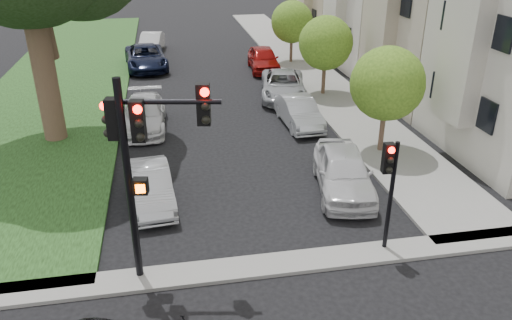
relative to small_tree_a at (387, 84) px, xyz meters
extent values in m
plane|color=black|center=(-6.20, -9.03, -3.05)|extent=(140.00, 140.00, 0.00)
cube|color=black|center=(-15.20, 14.97, -2.99)|extent=(8.00, 44.00, 0.12)
cube|color=gray|center=(0.55, 14.97, -2.99)|extent=(3.50, 44.00, 0.12)
cube|color=gray|center=(-6.20, -7.03, -2.99)|extent=(60.00, 1.00, 0.12)
cube|color=#A19B85|center=(2.45, -1.03, 1.45)|extent=(0.70, 2.20, 5.50)
cube|color=black|center=(2.75, -1.03, 2.45)|extent=(0.08, 3.60, 6.00)
cube|color=#84725D|center=(6.30, 6.47, 1.95)|extent=(7.00, 7.40, 10.00)
cube|color=#84725D|center=(2.45, 6.47, 1.45)|extent=(0.70, 2.20, 5.50)
cube|color=gray|center=(2.45, 13.97, 1.45)|extent=(0.70, 2.20, 5.50)
cylinder|color=brown|center=(-14.01, 3.97, 0.49)|extent=(0.97, 0.97, 7.07)
cylinder|color=brown|center=(0.00, 0.00, -1.96)|extent=(0.22, 0.22, 2.18)
sphere|color=#38641B|center=(0.00, 0.00, 0.01)|extent=(3.06, 3.06, 3.06)
cylinder|color=brown|center=(0.00, 8.18, -1.97)|extent=(0.22, 0.22, 2.15)
sphere|color=#38641B|center=(0.00, 8.18, -0.04)|extent=(3.01, 3.01, 3.01)
cylinder|color=brown|center=(0.00, 15.78, -2.02)|extent=(0.21, 0.21, 2.07)
sphere|color=#38641B|center=(0.00, 15.78, -0.16)|extent=(2.89, 2.89, 2.89)
cylinder|color=black|center=(-10.00, -6.83, -0.19)|extent=(0.23, 0.23, 5.72)
cylinder|color=black|center=(-8.79, -6.83, 2.01)|extent=(2.40, 0.56, 0.13)
cube|color=black|center=(-9.62, -6.83, 1.57)|extent=(0.38, 0.34, 1.04)
cube|color=black|center=(-8.02, -6.83, 1.90)|extent=(0.38, 0.34, 1.04)
cube|color=black|center=(-10.22, -6.55, 1.57)|extent=(0.34, 0.38, 1.04)
sphere|color=#FF0C05|center=(-9.62, -6.99, 1.92)|extent=(0.22, 0.22, 0.22)
sphere|color=black|center=(-9.62, -6.99, 1.22)|extent=(0.22, 0.22, 0.22)
cube|color=black|center=(-9.73, -6.83, -0.19)|extent=(0.43, 0.34, 0.42)
cube|color=#FF5905|center=(-9.73, -6.98, -0.19)|extent=(0.24, 0.03, 0.24)
cylinder|color=black|center=(-2.78, -6.83, -1.28)|extent=(0.14, 0.14, 3.54)
cube|color=black|center=(-3.01, -6.83, 0.03)|extent=(0.29, 0.26, 0.89)
sphere|color=#FF0C05|center=(-3.01, -6.97, 0.33)|extent=(0.19, 0.19, 0.19)
imported|color=silver|center=(-2.79, -3.06, -2.24)|extent=(2.73, 4.99, 1.61)
imported|color=#999BA0|center=(-2.64, 3.74, -2.36)|extent=(1.63, 4.25, 1.38)
imported|color=#999BA0|center=(-2.38, 8.14, -2.32)|extent=(3.40, 5.64, 1.46)
imported|color=maroon|center=(-2.31, 14.18, -2.26)|extent=(2.14, 4.74, 1.58)
imported|color=#999BA0|center=(-9.68, -2.69, -2.39)|extent=(1.76, 4.10, 1.31)
imported|color=silver|center=(-10.04, 4.75, -2.33)|extent=(2.13, 4.99, 1.43)
imported|color=black|center=(-10.11, 16.11, -2.26)|extent=(3.15, 5.89, 1.57)
imported|color=silver|center=(-9.77, 21.14, -2.33)|extent=(2.13, 4.55, 1.44)
camera|label=1|loc=(-8.87, -18.43, 5.82)|focal=35.00mm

